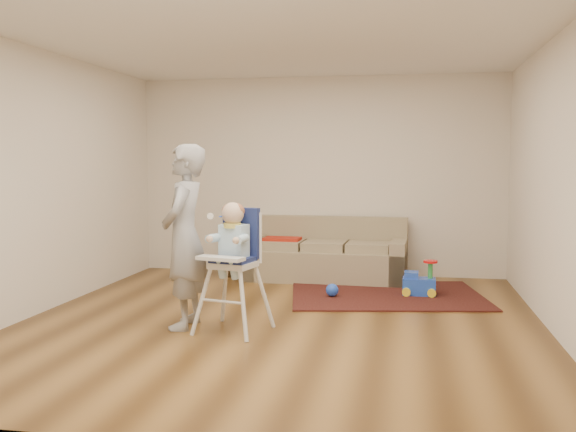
% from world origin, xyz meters
% --- Properties ---
extents(ground, '(5.50, 5.50, 0.00)m').
position_xyz_m(ground, '(0.00, 0.00, 0.00)').
color(ground, '#4A2F12').
rests_on(ground, ground).
extents(room_envelope, '(5.04, 5.52, 2.72)m').
position_xyz_m(room_envelope, '(0.00, 0.53, 1.88)').
color(room_envelope, '#EFE2D0').
rests_on(room_envelope, ground).
extents(sofa, '(2.13, 0.95, 0.81)m').
position_xyz_m(sofa, '(0.15, 2.30, 0.40)').
color(sofa, gray).
rests_on(sofa, ground).
extents(side_table, '(0.47, 0.47, 0.47)m').
position_xyz_m(side_table, '(-0.94, 2.43, 0.23)').
color(side_table, black).
rests_on(side_table, ground).
extents(area_rug, '(2.42, 1.97, 0.02)m').
position_xyz_m(area_rug, '(0.97, 1.42, 0.01)').
color(area_rug, black).
rests_on(area_rug, ground).
extents(ride_on_toy, '(0.38, 0.27, 0.41)m').
position_xyz_m(ride_on_toy, '(1.34, 1.47, 0.22)').
color(ride_on_toy, blue).
rests_on(ride_on_toy, area_rug).
extents(toy_ball, '(0.15, 0.15, 0.15)m').
position_xyz_m(toy_ball, '(0.37, 1.18, 0.09)').
color(toy_ball, blue).
rests_on(toy_ball, area_rug).
extents(high_chair, '(0.66, 0.66, 1.20)m').
position_xyz_m(high_chair, '(-0.36, -0.40, 0.58)').
color(high_chair, silver).
rests_on(high_chair, ground).
extents(adult, '(0.44, 0.65, 1.72)m').
position_xyz_m(adult, '(-0.84, -0.34, 0.86)').
color(adult, '#939396').
rests_on(adult, ground).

